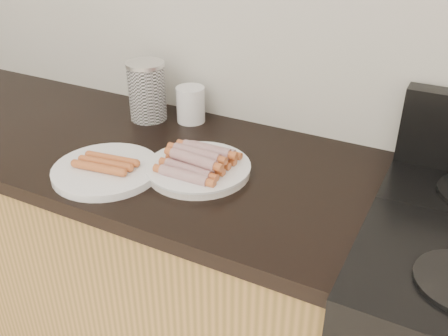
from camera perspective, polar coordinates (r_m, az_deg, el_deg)
The scene contains 8 objects.
cabinet_base at distance 1.94m, azimuth -19.32°, elevation -7.40°, with size 2.20×0.59×0.86m, color #AA7B3F.
counter_slab at distance 1.72m, azimuth -21.78°, elevation 4.69°, with size 2.20×0.62×0.04m, color black.
main_plate at distance 1.28m, azimuth -2.93°, elevation -0.21°, with size 0.27×0.27×0.02m, color white.
side_plate at distance 1.31m, azimuth -13.29°, elevation -0.26°, with size 0.28×0.28×0.02m, color white.
hotdog_pile at distance 1.27m, azimuth -2.97°, elevation 1.00°, with size 0.13×0.19×0.05m.
plain_sausages at distance 1.30m, azimuth -13.39°, elevation 0.53°, with size 0.14×0.09×0.02m.
canister at distance 1.58m, azimuth -8.79°, elevation 8.70°, with size 0.12×0.12×0.18m.
mug at distance 1.56m, azimuth -3.83°, elevation 7.26°, with size 0.09×0.09×0.11m, color white.
Camera 1 is at (0.54, 0.69, 1.55)m, focal length 40.00 mm.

